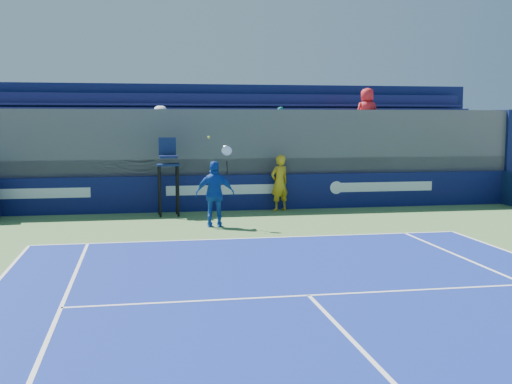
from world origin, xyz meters
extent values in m
imported|color=gold|center=(1.75, 16.75, 0.94)|extent=(0.80, 0.68, 1.86)
cube|color=white|center=(0.00, 11.88, 0.02)|extent=(10.97, 0.07, 0.00)
cube|color=white|center=(0.00, 6.40, 0.02)|extent=(8.23, 0.07, 0.00)
cube|color=#0D134A|center=(0.00, 17.10, 0.60)|extent=(20.40, 0.20, 1.20)
cube|color=white|center=(-6.00, 17.00, 0.72)|extent=(3.20, 0.01, 0.32)
cube|color=white|center=(0.00, 17.00, 0.72)|extent=(4.00, 0.01, 0.32)
cube|color=white|center=(5.50, 17.00, 0.72)|extent=(3.60, 0.01, 0.32)
cylinder|color=white|center=(3.80, 16.99, 0.72)|extent=(0.44, 0.01, 0.44)
cylinder|color=black|center=(-2.22, 15.98, 0.80)|extent=(0.07, 0.07, 1.60)
cylinder|color=black|center=(-1.66, 16.00, 0.80)|extent=(0.07, 0.07, 1.60)
cylinder|color=black|center=(-2.24, 16.54, 0.80)|extent=(0.07, 0.07, 1.60)
cylinder|color=black|center=(-1.68, 16.56, 0.80)|extent=(0.07, 0.07, 1.60)
cube|color=#0E1C4A|center=(-1.95, 16.27, 1.63)|extent=(0.72, 0.72, 0.06)
cube|color=#131C4A|center=(-1.95, 16.17, 1.88)|extent=(0.56, 0.47, 0.08)
cube|color=#13224A|center=(-1.96, 16.53, 2.18)|extent=(0.55, 0.08, 0.60)
imported|color=#1444A8|center=(-0.75, 13.86, 0.95)|extent=(1.15, 0.60, 1.87)
cylinder|color=black|center=(-0.42, 13.73, 1.70)|extent=(0.07, 0.16, 0.39)
torus|color=silver|center=(-0.44, 13.66, 2.18)|extent=(0.31, 0.18, 0.29)
cylinder|color=white|center=(-0.44, 13.66, 2.18)|extent=(0.26, 0.13, 0.24)
sphere|color=yellow|center=(-0.92, 13.79, 2.55)|extent=(0.07, 0.07, 0.07)
cube|color=#4D4D52|center=(0.00, 19.00, 1.69)|extent=(20.40, 3.60, 3.38)
cube|color=#4D4D52|center=(0.00, 17.65, 1.48)|extent=(20.40, 0.90, 0.55)
cube|color=#14194C|center=(0.00, 17.55, 1.95)|extent=(20.00, 0.45, 0.08)
cube|color=#14194C|center=(0.00, 17.80, 2.15)|extent=(20.00, 0.06, 0.45)
cube|color=#4D4D52|center=(0.00, 18.55, 2.02)|extent=(20.40, 0.90, 0.55)
cube|color=#14194C|center=(0.00, 18.45, 2.50)|extent=(20.00, 0.45, 0.08)
cube|color=#14194C|center=(0.00, 18.70, 2.70)|extent=(20.00, 0.06, 0.45)
cube|color=#4D4D52|center=(0.00, 19.45, 2.58)|extent=(20.40, 0.90, 0.55)
cube|color=#14194C|center=(0.00, 19.35, 3.05)|extent=(20.00, 0.45, 0.08)
cube|color=#14194C|center=(0.00, 19.60, 3.25)|extent=(20.00, 0.06, 0.45)
cube|color=#4D4D52|center=(0.00, 20.35, 3.13)|extent=(20.40, 0.90, 0.55)
cube|color=#14194C|center=(0.00, 20.25, 3.60)|extent=(20.00, 0.45, 0.08)
cube|color=#14194C|center=(0.00, 20.50, 3.80)|extent=(20.00, 0.06, 0.45)
cube|color=#0C1647|center=(0.00, 20.95, 2.20)|extent=(20.80, 0.30, 4.40)
cube|color=#0C1647|center=(10.35, 19.00, 1.70)|extent=(0.30, 3.90, 3.40)
imported|color=gold|center=(-5.86, 17.60, 2.54)|extent=(0.84, 0.72, 1.53)
imported|color=silver|center=(-2.12, 17.60, 2.63)|extent=(1.21, 0.84, 1.72)
imported|color=#178382|center=(1.98, 17.60, 2.63)|extent=(1.07, 0.64, 1.71)
imported|color=red|center=(5.40, 18.50, 3.26)|extent=(0.95, 0.65, 1.87)
imported|color=black|center=(7.70, 17.60, 2.56)|extent=(0.58, 0.39, 1.58)
camera|label=1|loc=(-2.81, -4.02, 3.02)|focal=45.00mm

